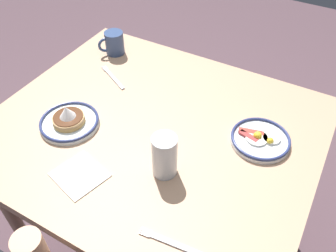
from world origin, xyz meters
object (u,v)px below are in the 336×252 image
paper_napkin (80,175)px  plate_near_main (260,139)px  coffee_mug (114,43)px  plate_center_pancakes (69,121)px  fork_far (113,77)px  fork_near (173,243)px  drinking_glass (165,157)px

paper_napkin → plate_near_main: bearing=-137.2°
coffee_mug → paper_napkin: size_ratio=0.72×
paper_napkin → plate_center_pancakes: bearing=-42.5°
plate_near_main → plate_center_pancakes: bearing=22.0°
plate_near_main → fork_far: size_ratio=1.20×
plate_center_pancakes → fork_near: size_ratio=1.08×
drinking_glass → coffee_mug: bearing=-42.1°
plate_near_main → fork_far: 0.66m
plate_near_main → fork_near: bearing=80.2°
fork_far → coffee_mug: bearing=-57.4°
drinking_glass → paper_napkin: bearing=32.7°
plate_near_main → fork_near: plate_near_main is taller
plate_near_main → coffee_mug: (0.76, -0.22, 0.04)m
plate_near_main → coffee_mug: coffee_mug is taller
coffee_mug → fork_far: size_ratio=0.63×
drinking_glass → fork_far: (0.44, -0.33, -0.06)m
plate_near_main → plate_center_pancakes: plate_center_pancakes is taller
paper_napkin → coffee_mug: bearing=-63.7°
coffee_mug → plate_near_main: bearing=164.2°
plate_center_pancakes → paper_napkin: bearing=137.5°
paper_napkin → fork_far: (0.21, -0.47, 0.00)m
fork_near → drinking_glass: bearing=-55.5°
drinking_glass → fork_far: size_ratio=0.87×
plate_near_main → drinking_glass: bearing=50.6°
drinking_glass → fork_near: bearing=124.5°
plate_near_main → fork_near: size_ratio=1.04×
plate_near_main → paper_napkin: (0.45, 0.42, -0.01)m
plate_center_pancakes → fork_near: (-0.55, 0.22, -0.02)m
drinking_glass → fork_far: drinking_glass is taller
paper_napkin → fork_far: 0.52m
coffee_mug → fork_near: coffee_mug is taller
plate_center_pancakes → drinking_glass: (-0.41, 0.02, 0.05)m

